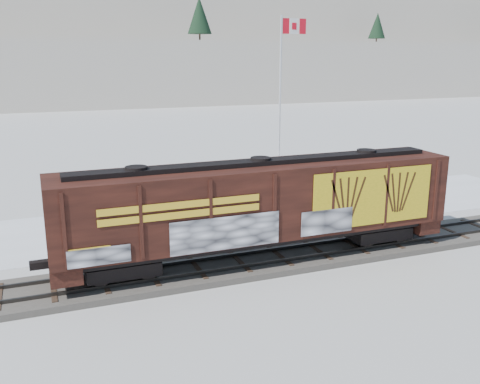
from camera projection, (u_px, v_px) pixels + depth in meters
name	position (u px, v px, depth m)	size (l,w,h in m)	color
ground	(317.00, 256.00, 25.62)	(500.00, 500.00, 0.00)	white
rail_track	(317.00, 253.00, 25.58)	(50.00, 3.40, 0.43)	#59544C
parking_strip	(256.00, 214.00, 32.39)	(40.00, 8.00, 0.03)	white
hillside	(71.00, 36.00, 148.22)	(360.00, 110.00, 93.00)	white
hopper_railcar	(260.00, 203.00, 23.83)	(18.17, 3.06, 4.47)	black
flagpole	(281.00, 128.00, 37.12)	(2.30, 0.90, 11.92)	silver
car_silver	(209.00, 205.00, 31.47)	(1.81, 4.49, 1.53)	#AAAEB2
car_white	(341.00, 201.00, 32.25)	(1.57, 4.52, 1.49)	silver
car_dark	(287.00, 210.00, 30.94)	(1.73, 4.26, 1.24)	black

